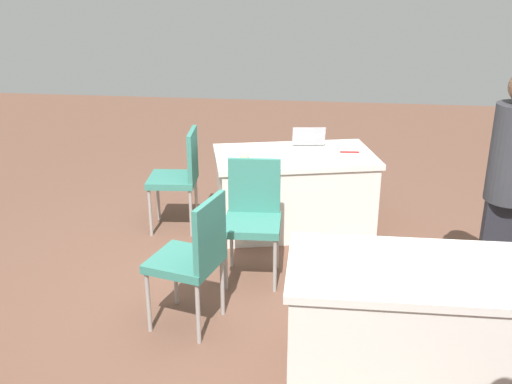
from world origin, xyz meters
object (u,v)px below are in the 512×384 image
chair_tucked_left (180,173)px  yarn_ball (244,154)px  scissors_red (350,152)px  person_attendee_browsing (511,182)px  table_mid_left (404,321)px  laptop_silver (309,146)px  chair_tucked_right (253,213)px  chair_near_front (194,254)px  table_foreground (294,191)px

chair_tucked_left → yarn_ball: size_ratio=10.67×
yarn_ball → scissors_red: bearing=-161.0°
person_attendee_browsing → yarn_ball: size_ratio=19.30×
table_mid_left → laptop_silver: bearing=-73.2°
table_mid_left → chair_tucked_right: size_ratio=1.50×
chair_near_front → laptop_silver: bearing=-5.4°
person_attendee_browsing → chair_tucked_right: bearing=-0.1°
chair_tucked_left → person_attendee_browsing: size_ratio=0.55×
yarn_ball → chair_tucked_left: bearing=-5.5°
table_foreground → yarn_ball: 0.64m
scissors_red → person_attendee_browsing: bearing=123.9°
table_foreground → laptop_silver: 0.45m
laptop_silver → scissors_red: laptop_silver is taller
table_foreground → chair_tucked_left: (1.06, 0.16, 0.19)m
chair_near_front → scissors_red: bearing=-15.0°
table_mid_left → chair_tucked_left: (1.88, -1.97, 0.19)m
table_foreground → chair_near_front: bearing=72.5°
yarn_ball → scissors_red: size_ratio=0.51×
scissors_red → chair_tucked_right: bearing=51.1°
scissors_red → chair_near_front: bearing=56.3°
chair_near_front → chair_tucked_left: (0.50, -1.62, 0.01)m
chair_tucked_left → chair_tucked_right: (-0.80, 0.84, -0.01)m
chair_tucked_right → table_foreground: bearing=-107.3°
chair_tucked_left → person_attendee_browsing: bearing=-117.7°
laptop_silver → yarn_ball: (0.57, 0.35, 0.01)m
chair_tucked_right → yarn_ball: chair_tucked_right is taller
chair_near_front → scissors_red: chair_near_front is taller
table_mid_left → yarn_ball: size_ratio=15.80×
table_foreground → person_attendee_browsing: person_attendee_browsing is taller
chair_tucked_left → chair_tucked_right: bearing=-141.3°
person_attendee_browsing → table_mid_left: bearing=57.1°
chair_near_front → yarn_ball: chair_near_front is taller
table_mid_left → yarn_ball: yarn_ball is taller
table_mid_left → person_attendee_browsing: 1.31m
chair_tucked_right → person_attendee_browsing: size_ratio=0.54×
scissors_red → table_foreground: bearing=8.0°
table_foreground → laptop_silver: laptop_silver is taller
table_mid_left → chair_near_front: bearing=-14.6°
person_attendee_browsing → yarn_ball: bearing=-19.3°
table_mid_left → chair_tucked_left: 2.73m
table_mid_left → chair_near_front: (1.37, -0.36, 0.19)m
person_attendee_browsing → chair_near_front: bearing=21.6°
table_mid_left → laptop_silver: (0.68, -2.26, 0.41)m
chair_tucked_left → chair_near_front: bearing=-167.9°
chair_tucked_left → person_attendee_browsing: person_attendee_browsing is taller
chair_tucked_left → yarn_ball: 0.66m
table_mid_left → person_attendee_browsing: size_ratio=0.82×
table_foreground → yarn_ball: yarn_ball is taller
table_foreground → chair_near_front: chair_near_front is taller
person_attendee_browsing → scissors_red: person_attendee_browsing is taller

